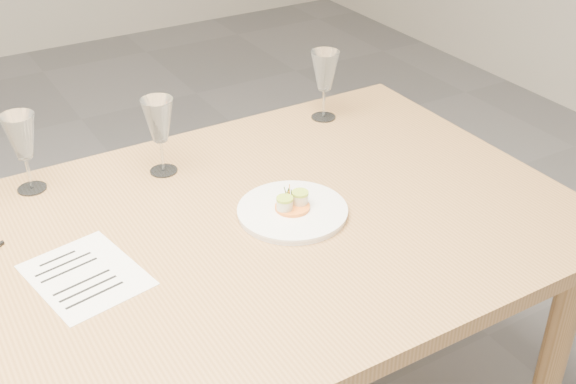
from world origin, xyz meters
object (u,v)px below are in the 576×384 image
recipe_sheet (85,275)px  dining_table (55,315)px  wine_glass_1 (21,138)px  wine_glass_3 (325,72)px  wine_glass_2 (159,122)px  dinner_plate (293,210)px

recipe_sheet → dining_table: bearing=174.4°
dining_table → wine_glass_1: size_ratio=12.04×
dining_table → wine_glass_3: (0.90, 0.38, 0.21)m
recipe_sheet → wine_glass_1: 0.42m
recipe_sheet → wine_glass_1: (-0.01, 0.40, 0.14)m
dining_table → wine_glass_1: (0.07, 0.41, 0.21)m
wine_glass_1 → wine_glass_2: same height
wine_glass_2 → recipe_sheet: bearing=-133.6°
dinner_plate → wine_glass_2: bearing=117.8°
wine_glass_1 → wine_glass_3: (0.83, -0.03, 0.00)m
wine_glass_1 → wine_glass_3: size_ratio=0.99×
dining_table → dinner_plate: 0.56m
recipe_sheet → wine_glass_3: bearing=13.8°
wine_glass_1 → wine_glass_3: wine_glass_3 is taller
recipe_sheet → wine_glass_3: (0.83, 0.37, 0.14)m
wine_glass_2 → dinner_plate: bearing=-62.2°
dinner_plate → wine_glass_1: bearing=139.2°
dining_table → wine_glass_2: size_ratio=12.02×
dining_table → wine_glass_1: bearing=80.5°
dining_table → recipe_sheet: 0.10m
dinner_plate → dining_table: bearing=178.5°
recipe_sheet → wine_glass_3: 0.92m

